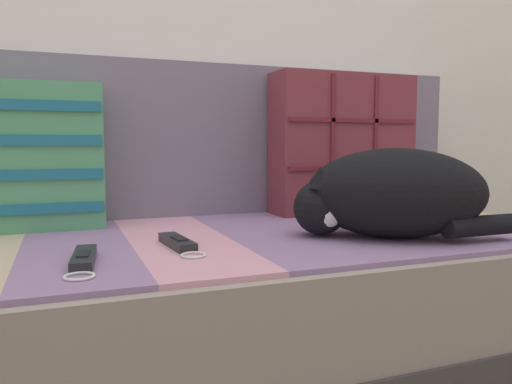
% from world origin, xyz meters
% --- Properties ---
extents(couch, '(1.80, 0.85, 0.38)m').
position_xyz_m(couch, '(0.00, 0.13, 0.19)').
color(couch, '#3D3838').
rests_on(couch, ground_plane).
extents(sofa_backrest, '(1.77, 0.14, 0.44)m').
position_xyz_m(sofa_backrest, '(0.00, 0.48, 0.60)').
color(sofa_backrest, slate).
rests_on(sofa_backrest, couch).
extents(throw_pillow_quilted, '(0.44, 0.14, 0.41)m').
position_xyz_m(throw_pillow_quilted, '(0.46, 0.33, 0.59)').
color(throw_pillow_quilted, brown).
rests_on(throw_pillow_quilted, couch).
extents(sleeping_cat, '(0.45, 0.38, 0.20)m').
position_xyz_m(sleeping_cat, '(0.33, -0.07, 0.48)').
color(sleeping_cat, black).
rests_on(sleeping_cat, couch).
extents(game_remote_near, '(0.06, 0.20, 0.02)m').
position_xyz_m(game_remote_near, '(-0.13, -0.01, 0.39)').
color(game_remote_near, black).
rests_on(game_remote_near, couch).
extents(game_remote_far, '(0.06, 0.21, 0.02)m').
position_xyz_m(game_remote_far, '(-0.31, -0.09, 0.39)').
color(game_remote_far, black).
rests_on(game_remote_far, couch).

